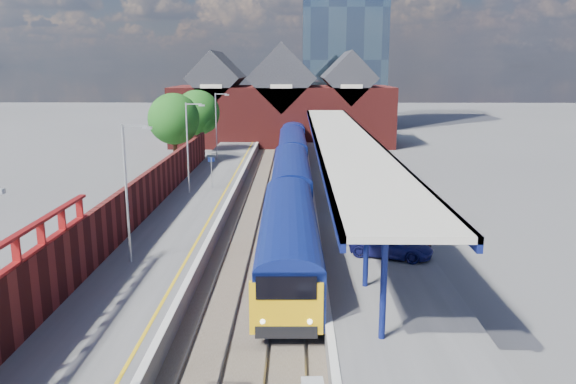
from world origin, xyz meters
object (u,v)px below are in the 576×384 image
train (292,159)px  lamp_post_c (189,142)px  parked_car_dark (396,237)px  platform_sign (211,167)px  parked_car_blue (392,245)px  lamp_post_b (129,185)px  parked_car_silver (381,222)px  parked_car_red (395,238)px  lamp_post_d (217,122)px

train → lamp_post_c: size_ratio=9.42×
lamp_post_c → parked_car_dark: size_ratio=1.83×
platform_sign → parked_car_blue: 20.67m
lamp_post_b → parked_car_silver: size_ratio=1.78×
train → parked_car_red: train is taller
parked_car_dark → parked_car_blue: parked_car_blue is taller
parked_car_silver → parked_car_blue: 4.29m
lamp_post_b → lamp_post_d: (0.00, 32.00, 0.00)m
lamp_post_b → parked_car_blue: 13.70m
lamp_post_b → platform_sign: bearing=85.7°
platform_sign → parked_car_silver: (11.93, -12.60, -1.04)m
lamp_post_d → parked_car_red: size_ratio=1.90×
lamp_post_c → parked_car_blue: bearing=-48.4°
lamp_post_d → platform_sign: lamp_post_d is taller
lamp_post_b → parked_car_blue: lamp_post_b is taller
train → parked_car_red: (5.76, -23.53, -0.49)m
platform_sign → parked_car_red: 20.02m
train → platform_sign: size_ratio=26.37×
lamp_post_b → parked_car_red: lamp_post_b is taller
lamp_post_d → parked_car_silver: bearing=-63.4°
train → lamp_post_c: lamp_post_c is taller
lamp_post_d → lamp_post_b: bearing=-90.0°
parked_car_red → parked_car_blue: (-0.39, -1.09, -0.03)m
lamp_post_b → parked_car_blue: size_ratio=1.63×
parked_car_red → parked_car_dark: bearing=6.9°
train → lamp_post_d: (-7.86, 6.27, 2.87)m
lamp_post_d → parked_car_blue: (13.22, -30.89, -3.40)m
lamp_post_d → parked_car_dark: (13.73, -29.31, -3.44)m
lamp_post_c → parked_car_blue: lamp_post_c is taller
parked_car_dark → parked_car_blue: size_ratio=0.89×
parked_car_silver → lamp_post_d: bearing=32.6°
lamp_post_c → platform_sign: 3.34m
train → lamp_post_b: (-7.86, -25.73, 2.87)m
train → lamp_post_b: 27.06m
train → parked_car_dark: 23.78m
lamp_post_d → train: bearing=-38.6°
lamp_post_b → platform_sign: (1.36, 18.00, -2.30)m
parked_car_blue → parked_car_red: bearing=-0.2°
lamp_post_b → parked_car_dark: bearing=11.1°
lamp_post_c → lamp_post_d: (0.00, 16.00, 0.00)m
lamp_post_c → lamp_post_d: bearing=90.0°
train → parked_car_blue: (5.37, -24.62, -0.53)m
parked_car_dark → parked_car_silver: bearing=19.3°
lamp_post_c → parked_car_blue: (13.22, -14.89, -3.40)m
train → parked_car_blue: 25.21m
parked_car_dark → parked_car_blue: bearing=172.6°
train → parked_car_silver: train is taller
lamp_post_d → parked_car_silver: (13.29, -26.60, -3.35)m
lamp_post_b → lamp_post_c: same height
lamp_post_c → parked_car_silver: bearing=-38.6°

